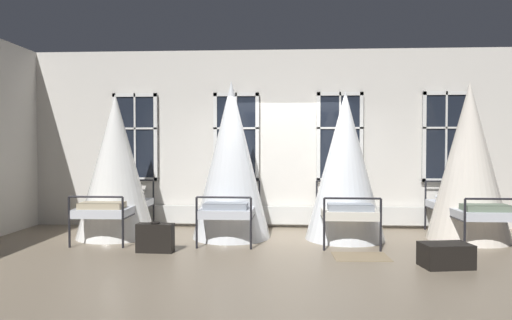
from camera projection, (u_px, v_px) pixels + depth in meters
ground at (289, 239)px, 7.87m from camera, size 18.90×18.90×0.00m
back_wall_with_windows at (288, 139)px, 9.06m from camera, size 10.45×0.10×3.56m
window_bank at (288, 178)px, 8.96m from camera, size 7.10×0.10×2.63m
cot_first at (116, 168)px, 8.06m from camera, size 1.39×1.91×2.57m
cot_second at (231, 162)px, 7.99m from camera, size 1.39×1.92×2.79m
cot_third at (345, 167)px, 7.85m from camera, size 1.39×1.91×2.59m
cot_fourth at (469, 163)px, 7.77m from camera, size 1.39×1.90×2.74m
rug_third at (361, 257)px, 6.57m from camera, size 0.81×0.58×0.01m
suitcase_dark at (155, 238)px, 6.86m from camera, size 0.57×0.24×0.47m
travel_trunk at (446, 255)px, 6.00m from camera, size 0.69×0.49×0.32m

